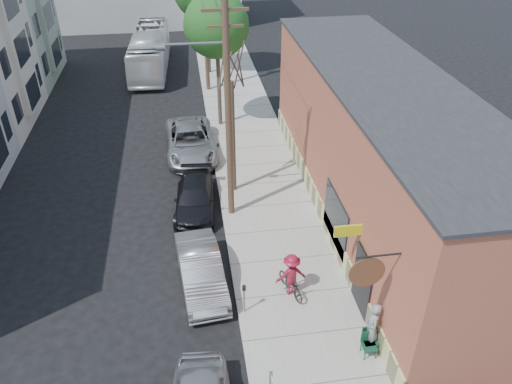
{
  "coord_description": "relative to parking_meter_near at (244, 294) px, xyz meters",
  "views": [
    {
      "loc": [
        0.76,
        -13.46,
        13.76
      ],
      "look_at": [
        3.54,
        5.17,
        1.5
      ],
      "focal_mm": 35.0,
      "sensor_mm": 36.0,
      "label": 1
    }
  ],
  "objects": [
    {
      "name": "utility_pole_far",
      "position": [
        0.2,
        22.12,
        4.36
      ],
      "size": [
        1.8,
        0.28,
        10.0
      ],
      "color": "#503A28",
      "rests_on": "sidewalk"
    },
    {
      "name": "bus",
      "position": [
        -4.04,
        27.52,
        0.54
      ],
      "size": [
        3.05,
        11.07,
        3.05
      ],
      "primitive_type": "imported",
      "rotation": [
        0.0,
        0.0,
        -0.04
      ],
      "color": "white",
      "rests_on": "ground"
    },
    {
      "name": "car_3",
      "position": [
        -1.45,
        12.62,
        -0.18
      ],
      "size": [
        2.84,
        5.84,
        1.6
      ],
      "primitive_type": "imported",
      "rotation": [
        0.0,
        0.0,
        0.03
      ],
      "color": "#989B9F",
      "rests_on": "ground"
    },
    {
      "name": "car_1",
      "position": [
        -1.45,
        1.77,
        -0.24
      ],
      "size": [
        1.99,
        4.63,
        1.48
      ],
      "primitive_type": "imported",
      "rotation": [
        0.0,
        0.0,
        0.1
      ],
      "color": "#94979B",
      "rests_on": "ground"
    },
    {
      "name": "tree_bare",
      "position": [
        0.55,
        8.29,
        2.01
      ],
      "size": [
        0.24,
        0.24,
        5.69
      ],
      "color": "#44392C",
      "rests_on": "sidewalk"
    },
    {
      "name": "tree_leafy_mid",
      "position": [
        0.55,
        16.08,
        5.27
      ],
      "size": [
        3.75,
        3.75,
        7.99
      ],
      "color": "#44392C",
      "rests_on": "sidewalk"
    },
    {
      "name": "car_2",
      "position": [
        -1.45,
        6.96,
        -0.32
      ],
      "size": [
        2.26,
        4.7,
        1.32
      ],
      "primitive_type": "imported",
      "rotation": [
        0.0,
        0.0,
        -0.09
      ],
      "color": "black",
      "rests_on": "ground"
    },
    {
      "name": "cafe_building",
      "position": [
        6.74,
        5.61,
        2.32
      ],
      "size": [
        6.6,
        20.2,
        6.61
      ],
      "color": "#A5553D",
      "rests_on": "ground"
    },
    {
      "name": "sidewalk",
      "position": [
        2.0,
        11.62,
        -0.91
      ],
      "size": [
        4.5,
        58.0,
        0.15
      ],
      "primitive_type": "cube",
      "color": "#A8A69C",
      "rests_on": "ground"
    },
    {
      "name": "patio_chair_b",
      "position": [
        3.81,
        -2.54,
        -0.39
      ],
      "size": [
        0.51,
        0.51,
        0.88
      ],
      "primitive_type": null,
      "rotation": [
        0.0,
        0.0,
        -0.03
      ],
      "color": "#103C27",
      "rests_on": "sidewalk"
    },
    {
      "name": "cyclist_bike",
      "position": [
        1.86,
        0.71,
        -0.39
      ],
      "size": [
        1.09,
        1.8,
        0.89
      ],
      "primitive_type": "imported",
      "rotation": [
        0.0,
        0.0,
        0.32
      ],
      "color": "black",
      "rests_on": "sidewalk"
    },
    {
      "name": "parking_meter_far",
      "position": [
        0.0,
        10.95,
        0.0
      ],
      "size": [
        0.14,
        0.14,
        1.24
      ],
      "color": "slate",
      "rests_on": "sidewalk"
    },
    {
      "name": "utility_pole_near",
      "position": [
        0.14,
        6.3,
        4.43
      ],
      "size": [
        3.57,
        0.28,
        10.0
      ],
      "color": "#503A28",
      "rests_on": "sidewalk"
    },
    {
      "name": "parking_meter_near",
      "position": [
        0.0,
        0.0,
        0.0
      ],
      "size": [
        0.14,
        0.14,
        1.24
      ],
      "color": "slate",
      "rests_on": "sidewalk"
    },
    {
      "name": "ground",
      "position": [
        -2.25,
        0.62,
        -0.98
      ],
      "size": [
        120.0,
        120.0,
        0.0
      ],
      "primitive_type": "plane",
      "color": "black"
    },
    {
      "name": "patron_grey",
      "position": [
        3.95,
        -2.22,
        0.13
      ],
      "size": [
        0.59,
        0.78,
        1.92
      ],
      "primitive_type": "imported",
      "rotation": [
        0.0,
        0.0,
        -1.76
      ],
      "color": "gray",
      "rests_on": "sidewalk"
    },
    {
      "name": "patio_chair_a",
      "position": [
        3.9,
        -2.35,
        -0.39
      ],
      "size": [
        0.52,
        0.52,
        0.88
      ],
      "primitive_type": null,
      "rotation": [
        0.0,
        0.0,
        0.04
      ],
      "color": "#103C27",
      "rests_on": "sidewalk"
    },
    {
      "name": "cyclist",
      "position": [
        1.86,
        0.71,
        0.06
      ],
      "size": [
        1.21,
        0.78,
        1.78
      ],
      "primitive_type": "imported",
      "rotation": [
        0.0,
        0.0,
        3.25
      ],
      "color": "maroon",
      "rests_on": "sidewalk"
    }
  ]
}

